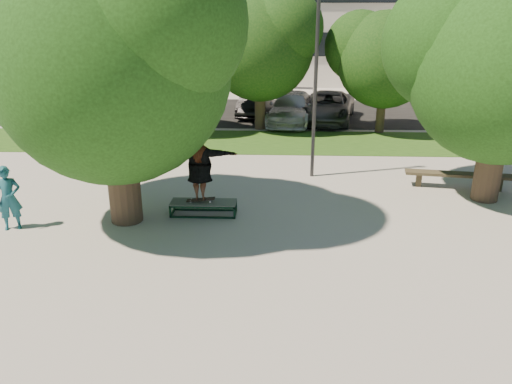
{
  "coord_description": "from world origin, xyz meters",
  "views": [
    {
      "loc": [
        -0.23,
        -11.18,
        5.37
      ],
      "look_at": [
        -0.72,
        0.6,
        1.02
      ],
      "focal_mm": 35.0,
      "sensor_mm": 36.0,
      "label": 1
    }
  ],
  "objects_px": {
    "car_silver_b": "(291,108)",
    "tree_left": "(109,50)",
    "lamppost": "(315,82)",
    "car_silver_a": "(162,104)",
    "car_grey": "(327,107)",
    "bystander": "(9,198)",
    "grind_box": "(204,208)",
    "bench": "(459,176)",
    "car_dark": "(255,102)",
    "tree_right": "(503,58)"
  },
  "relations": [
    {
      "from": "car_dark",
      "to": "tree_left",
      "type": "bearing_deg",
      "value": -95.78
    },
    {
      "from": "tree_right",
      "to": "car_silver_b",
      "type": "height_order",
      "value": "tree_right"
    },
    {
      "from": "bench",
      "to": "car_silver_b",
      "type": "height_order",
      "value": "car_silver_b"
    },
    {
      "from": "lamppost",
      "to": "grind_box",
      "type": "distance_m",
      "value": 5.59
    },
    {
      "from": "car_grey",
      "to": "bystander",
      "type": "bearing_deg",
      "value": -113.22
    },
    {
      "from": "car_silver_a",
      "to": "car_grey",
      "type": "distance_m",
      "value": 8.56
    },
    {
      "from": "tree_left",
      "to": "bystander",
      "type": "distance_m",
      "value": 4.55
    },
    {
      "from": "tree_right",
      "to": "car_dark",
      "type": "distance_m",
      "value": 14.55
    },
    {
      "from": "bystander",
      "to": "car_grey",
      "type": "relative_size",
      "value": 0.32
    },
    {
      "from": "tree_left",
      "to": "lamppost",
      "type": "distance_m",
      "value": 6.7
    },
    {
      "from": "car_silver_b",
      "to": "car_grey",
      "type": "bearing_deg",
      "value": 18.22
    },
    {
      "from": "tree_right",
      "to": "car_dark",
      "type": "bearing_deg",
      "value": 121.1
    },
    {
      "from": "tree_right",
      "to": "car_grey",
      "type": "bearing_deg",
      "value": 108.54
    },
    {
      "from": "tree_right",
      "to": "bench",
      "type": "relative_size",
      "value": 1.96
    },
    {
      "from": "bystander",
      "to": "lamppost",
      "type": "bearing_deg",
      "value": 9.12
    },
    {
      "from": "grind_box",
      "to": "bystander",
      "type": "bearing_deg",
      "value": -166.67
    },
    {
      "from": "grind_box",
      "to": "car_silver_b",
      "type": "bearing_deg",
      "value": 77.3
    },
    {
      "from": "tree_left",
      "to": "grind_box",
      "type": "height_order",
      "value": "tree_left"
    },
    {
      "from": "car_silver_a",
      "to": "car_silver_b",
      "type": "relative_size",
      "value": 0.79
    },
    {
      "from": "lamppost",
      "to": "grind_box",
      "type": "height_order",
      "value": "lamppost"
    },
    {
      "from": "bystander",
      "to": "car_silver_b",
      "type": "relative_size",
      "value": 0.34
    },
    {
      "from": "car_dark",
      "to": "bystander",
      "type": "bearing_deg",
      "value": -104.87
    },
    {
      "from": "lamppost",
      "to": "bystander",
      "type": "relative_size",
      "value": 3.64
    },
    {
      "from": "tree_left",
      "to": "lamppost",
      "type": "relative_size",
      "value": 1.16
    },
    {
      "from": "grind_box",
      "to": "bystander",
      "type": "height_order",
      "value": "bystander"
    },
    {
      "from": "bench",
      "to": "car_silver_a",
      "type": "bearing_deg",
      "value": 146.27
    },
    {
      "from": "tree_left",
      "to": "bench",
      "type": "height_order",
      "value": "tree_left"
    },
    {
      "from": "tree_right",
      "to": "car_silver_a",
      "type": "relative_size",
      "value": 1.65
    },
    {
      "from": "car_dark",
      "to": "lamppost",
      "type": "bearing_deg",
      "value": -70.95
    },
    {
      "from": "tree_right",
      "to": "grind_box",
      "type": "distance_m",
      "value": 9.15
    },
    {
      "from": "tree_right",
      "to": "car_grey",
      "type": "xyz_separation_m",
      "value": [
        -3.6,
        10.73,
        -3.37
      ]
    },
    {
      "from": "tree_right",
      "to": "car_silver_b",
      "type": "xyz_separation_m",
      "value": [
        -5.42,
        10.42,
        -3.37
      ]
    },
    {
      "from": "bench",
      "to": "car_silver_a",
      "type": "xyz_separation_m",
      "value": [
        -11.76,
        10.6,
        0.25
      ]
    },
    {
      "from": "car_dark",
      "to": "car_silver_b",
      "type": "height_order",
      "value": "car_silver_b"
    },
    {
      "from": "car_silver_b",
      "to": "grind_box",
      "type": "bearing_deg",
      "value": -94.35
    },
    {
      "from": "tree_left",
      "to": "car_dark",
      "type": "distance_m",
      "value": 14.87
    },
    {
      "from": "grind_box",
      "to": "car_dark",
      "type": "xyz_separation_m",
      "value": [
        0.81,
        13.69,
        0.49
      ]
    },
    {
      "from": "bystander",
      "to": "car_silver_b",
      "type": "height_order",
      "value": "bystander"
    },
    {
      "from": "car_grey",
      "to": "car_silver_b",
      "type": "xyz_separation_m",
      "value": [
        -1.82,
        -0.32,
        -0.0
      ]
    },
    {
      "from": "car_silver_b",
      "to": "tree_left",
      "type": "bearing_deg",
      "value": -102.78
    },
    {
      "from": "lamppost",
      "to": "car_silver_b",
      "type": "bearing_deg",
      "value": 93.37
    },
    {
      "from": "lamppost",
      "to": "car_silver_b",
      "type": "height_order",
      "value": "lamppost"
    },
    {
      "from": "tree_right",
      "to": "car_dark",
      "type": "xyz_separation_m",
      "value": [
        -7.31,
        12.11,
        -3.42
      ]
    },
    {
      "from": "bystander",
      "to": "tree_right",
      "type": "bearing_deg",
      "value": -9.08
    },
    {
      "from": "grind_box",
      "to": "tree_right",
      "type": "bearing_deg",
      "value": 11.03
    },
    {
      "from": "tree_right",
      "to": "car_grey",
      "type": "height_order",
      "value": "tree_right"
    },
    {
      "from": "lamppost",
      "to": "grind_box",
      "type": "relative_size",
      "value": 3.39
    },
    {
      "from": "tree_left",
      "to": "grind_box",
      "type": "bearing_deg",
      "value": 11.04
    },
    {
      "from": "grind_box",
      "to": "bench",
      "type": "xyz_separation_m",
      "value": [
        7.75,
        2.45,
        0.23
      ]
    },
    {
      "from": "grind_box",
      "to": "car_dark",
      "type": "distance_m",
      "value": 13.72
    }
  ]
}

